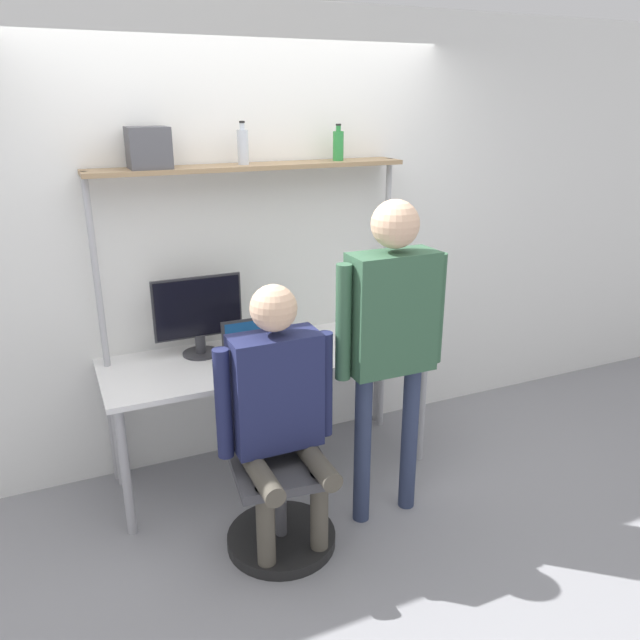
% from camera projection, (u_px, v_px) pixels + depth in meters
% --- Properties ---
extents(ground_plane, '(12.00, 12.00, 0.00)m').
position_uv_depth(ground_plane, '(294.00, 499.00, 3.59)').
color(ground_plane, gray).
extents(wall_back, '(8.00, 0.06, 2.70)m').
position_uv_depth(wall_back, '(246.00, 244.00, 3.77)').
color(wall_back, white).
rests_on(wall_back, ground_plane).
extents(desk, '(1.91, 0.68, 0.77)m').
position_uv_depth(desk, '(270.00, 366.00, 3.67)').
color(desk, white).
rests_on(desk, ground_plane).
extents(shelf_unit, '(1.81, 0.24, 1.84)m').
position_uv_depth(shelf_unit, '(253.00, 216.00, 3.57)').
color(shelf_unit, '#997A56').
rests_on(shelf_unit, ground_plane).
extents(monitor, '(0.51, 0.21, 0.47)m').
position_uv_depth(monitor, '(198.00, 313.00, 3.56)').
color(monitor, '#333338').
rests_on(monitor, desk).
extents(laptop, '(0.32, 0.24, 0.24)m').
position_uv_depth(laptop, '(253.00, 351.00, 3.51)').
color(laptop, '#333338').
rests_on(laptop, desk).
extents(cell_phone, '(0.07, 0.15, 0.01)m').
position_uv_depth(cell_phone, '(296.00, 357.00, 3.59)').
color(cell_phone, black).
rests_on(cell_phone, desk).
extents(office_chair, '(0.56, 0.56, 0.93)m').
position_uv_depth(office_chair, '(278.00, 491.00, 3.18)').
color(office_chair, black).
rests_on(office_chair, ground_plane).
extents(person_seated, '(0.59, 0.47, 1.39)m').
position_uv_depth(person_seated, '(278.00, 401.00, 2.96)').
color(person_seated, '#4C473D').
rests_on(person_seated, ground_plane).
extents(person_standing, '(0.61, 0.23, 1.74)m').
position_uv_depth(person_standing, '(391.00, 323.00, 3.12)').
color(person_standing, '#2D3856').
rests_on(person_standing, ground_plane).
extents(bottle_green, '(0.06, 0.06, 0.21)m').
position_uv_depth(bottle_green, '(338.00, 145.00, 3.65)').
color(bottle_green, '#2D8C3F').
rests_on(bottle_green, shelf_unit).
extents(bottle_clear, '(0.06, 0.06, 0.23)m').
position_uv_depth(bottle_clear, '(243.00, 146.00, 3.42)').
color(bottle_clear, silver).
rests_on(bottle_clear, shelf_unit).
extents(storage_box, '(0.21, 0.20, 0.21)m').
position_uv_depth(storage_box, '(148.00, 148.00, 3.22)').
color(storage_box, '#4C4C51').
rests_on(storage_box, shelf_unit).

